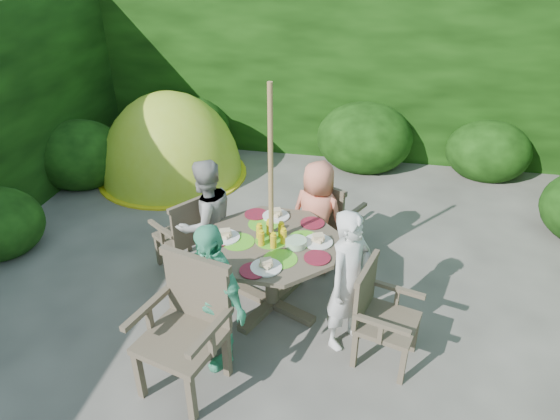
% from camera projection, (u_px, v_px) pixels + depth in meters
% --- Properties ---
extents(ground, '(60.00, 60.00, 0.00)m').
position_uv_depth(ground, '(284.00, 294.00, 5.02)').
color(ground, '#47453F').
rests_on(ground, ground).
extents(hedge_enclosure, '(9.00, 9.00, 2.50)m').
position_uv_depth(hedge_enclosure, '(307.00, 130.00, 5.53)').
color(hedge_enclosure, black).
rests_on(hedge_enclosure, ground).
extents(patio_table, '(1.72, 1.72, 0.91)m').
position_uv_depth(patio_table, '(272.00, 251.00, 4.56)').
color(patio_table, '#40372A').
rests_on(patio_table, ground).
extents(parasol_pole, '(0.06, 0.06, 2.20)m').
position_uv_depth(parasol_pole, '(271.00, 208.00, 4.33)').
color(parasol_pole, olive).
rests_on(parasol_pole, ground).
extents(garden_chair_right, '(0.58, 0.62, 0.87)m').
position_uv_depth(garden_chair_right, '(380.00, 314.00, 4.09)').
color(garden_chair_right, '#40372A').
rests_on(garden_chair_right, ground).
extents(garden_chair_left, '(0.65, 0.66, 0.84)m').
position_uv_depth(garden_chair_left, '(185.00, 232.00, 5.20)').
color(garden_chair_left, '#40372A').
rests_on(garden_chair_left, ground).
extents(garden_chair_back, '(0.68, 0.66, 0.88)m').
position_uv_depth(garden_chair_back, '(331.00, 217.00, 5.43)').
color(garden_chair_back, '#40372A').
rests_on(garden_chair_back, ground).
extents(garden_chair_front, '(0.76, 0.71, 1.05)m').
position_uv_depth(garden_chair_front, '(187.00, 325.00, 3.83)').
color(garden_chair_front, '#40372A').
rests_on(garden_chair_front, ground).
extents(child_right, '(0.53, 0.57, 1.31)m').
position_uv_depth(child_right, '(349.00, 281.00, 4.15)').
color(child_right, silver).
rests_on(child_right, ground).
extents(child_left, '(0.80, 0.82, 1.33)m').
position_uv_depth(child_left, '(206.00, 223.00, 4.95)').
color(child_left, gray).
rests_on(child_left, ground).
extents(child_back, '(0.70, 0.58, 1.23)m').
position_uv_depth(child_back, '(317.00, 217.00, 5.14)').
color(child_back, '#E47A5E').
rests_on(child_back, ground).
extents(child_front, '(0.82, 0.72, 1.32)m').
position_uv_depth(child_front, '(213.00, 295.00, 3.98)').
color(child_front, '#55C798').
rests_on(child_front, ground).
extents(dome_tent, '(2.56, 2.56, 2.48)m').
position_uv_depth(dome_tent, '(174.00, 175.00, 7.41)').
color(dome_tent, '#A7C024').
rests_on(dome_tent, ground).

